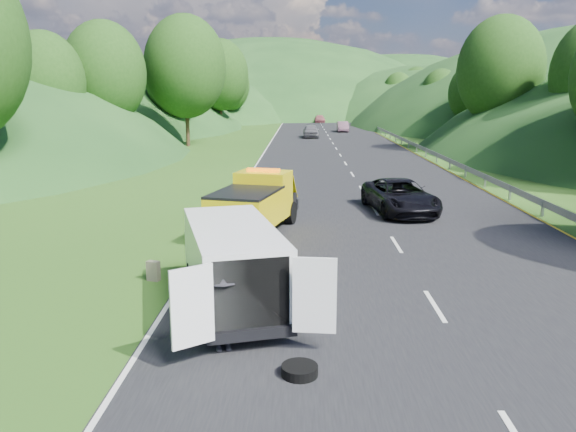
{
  "coord_description": "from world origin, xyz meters",
  "views": [
    {
      "loc": [
        -0.47,
        -15.71,
        5.38
      ],
      "look_at": [
        -0.9,
        2.9,
        1.3
      ],
      "focal_mm": 35.0,
      "sensor_mm": 36.0,
      "label": 1
    }
  ],
  "objects_px": {
    "child": "(243,277)",
    "suitcase": "(153,271)",
    "tow_truck": "(255,203)",
    "white_van": "(232,261)",
    "woman": "(232,270)",
    "worker": "(224,351)",
    "spare_tire": "(300,376)",
    "passing_suv": "(399,213)"
  },
  "relations": [
    {
      "from": "white_van",
      "to": "worker",
      "type": "xyz_separation_m",
      "value": [
        0.1,
        -2.51,
        -1.24
      ]
    },
    {
      "from": "worker",
      "to": "passing_suv",
      "type": "relative_size",
      "value": 0.33
    },
    {
      "from": "suitcase",
      "to": "white_van",
      "type": "bearing_deg",
      "value": -38.35
    },
    {
      "from": "woman",
      "to": "spare_tire",
      "type": "relative_size",
      "value": 2.35
    },
    {
      "from": "worker",
      "to": "suitcase",
      "type": "xyz_separation_m",
      "value": [
        -2.68,
        4.54,
        0.3
      ]
    },
    {
      "from": "tow_truck",
      "to": "woman",
      "type": "height_order",
      "value": "tow_truck"
    },
    {
      "from": "white_van",
      "to": "passing_suv",
      "type": "height_order",
      "value": "white_van"
    },
    {
      "from": "child",
      "to": "worker",
      "type": "relative_size",
      "value": 0.63
    },
    {
      "from": "suitcase",
      "to": "spare_tire",
      "type": "relative_size",
      "value": 0.82
    },
    {
      "from": "tow_truck",
      "to": "child",
      "type": "bearing_deg",
      "value": -75.51
    },
    {
      "from": "suitcase",
      "to": "passing_suv",
      "type": "distance_m",
      "value": 13.22
    },
    {
      "from": "white_van",
      "to": "suitcase",
      "type": "xyz_separation_m",
      "value": [
        -2.57,
        2.04,
        -0.94
      ]
    },
    {
      "from": "woman",
      "to": "passing_suv",
      "type": "bearing_deg",
      "value": -31.86
    },
    {
      "from": "worker",
      "to": "child",
      "type": "bearing_deg",
      "value": 74.86
    },
    {
      "from": "woman",
      "to": "worker",
      "type": "distance_m",
      "value": 5.59
    },
    {
      "from": "tow_truck",
      "to": "suitcase",
      "type": "height_order",
      "value": "tow_truck"
    },
    {
      "from": "tow_truck",
      "to": "child",
      "type": "height_order",
      "value": "tow_truck"
    },
    {
      "from": "woman",
      "to": "child",
      "type": "height_order",
      "value": "woman"
    },
    {
      "from": "worker",
      "to": "suitcase",
      "type": "relative_size",
      "value": 2.97
    },
    {
      "from": "child",
      "to": "white_van",
      "type": "bearing_deg",
      "value": -50.98
    },
    {
      "from": "child",
      "to": "spare_tire",
      "type": "xyz_separation_m",
      "value": [
        1.72,
        -5.98,
        0.0
      ]
    },
    {
      "from": "woman",
      "to": "child",
      "type": "distance_m",
      "value": 0.75
    },
    {
      "from": "woman",
      "to": "spare_tire",
      "type": "xyz_separation_m",
      "value": [
        2.12,
        -6.62,
        0.0
      ]
    },
    {
      "from": "child",
      "to": "passing_suv",
      "type": "distance_m",
      "value": 11.32
    },
    {
      "from": "suitcase",
      "to": "passing_suv",
      "type": "height_order",
      "value": "passing_suv"
    },
    {
      "from": "suitcase",
      "to": "woman",
      "type": "bearing_deg",
      "value": 25.2
    },
    {
      "from": "child",
      "to": "suitcase",
      "type": "relative_size",
      "value": 1.87
    },
    {
      "from": "tow_truck",
      "to": "white_van",
      "type": "relative_size",
      "value": 0.9
    },
    {
      "from": "tow_truck",
      "to": "spare_tire",
      "type": "xyz_separation_m",
      "value": [
        1.77,
        -11.41,
        -1.18
      ]
    },
    {
      "from": "child",
      "to": "worker",
      "type": "bearing_deg",
      "value": -49.69
    },
    {
      "from": "woman",
      "to": "passing_suv",
      "type": "xyz_separation_m",
      "value": [
        6.66,
        8.78,
        0.0
      ]
    },
    {
      "from": "woman",
      "to": "passing_suv",
      "type": "height_order",
      "value": "woman"
    },
    {
      "from": "tow_truck",
      "to": "worker",
      "type": "bearing_deg",
      "value": -75.18
    },
    {
      "from": "woman",
      "to": "white_van",
      "type": "bearing_deg",
      "value": -167.52
    },
    {
      "from": "child",
      "to": "suitcase",
      "type": "xyz_separation_m",
      "value": [
        -2.58,
        -0.39,
        0.3
      ]
    },
    {
      "from": "worker",
      "to": "spare_tire",
      "type": "distance_m",
      "value": 1.94
    },
    {
      "from": "woman",
      "to": "passing_suv",
      "type": "relative_size",
      "value": 0.31
    },
    {
      "from": "white_van",
      "to": "woman",
      "type": "height_order",
      "value": "white_van"
    },
    {
      "from": "suitcase",
      "to": "spare_tire",
      "type": "bearing_deg",
      "value": -52.41
    },
    {
      "from": "tow_truck",
      "to": "spare_tire",
      "type": "relative_size",
      "value": 8.27
    },
    {
      "from": "woman",
      "to": "child",
      "type": "relative_size",
      "value": 1.52
    },
    {
      "from": "tow_truck",
      "to": "worker",
      "type": "distance_m",
      "value": 10.42
    }
  ]
}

